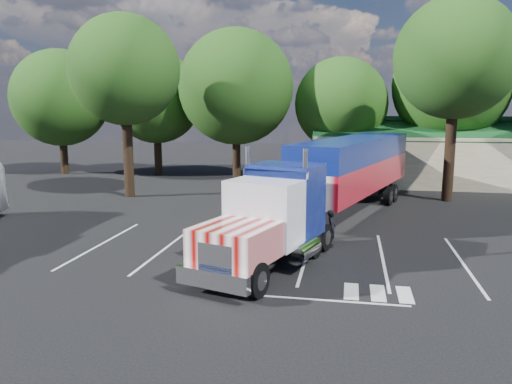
% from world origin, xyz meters
% --- Properties ---
extents(ground, '(120.00, 120.00, 0.00)m').
position_xyz_m(ground, '(0.00, 0.00, 0.00)').
color(ground, black).
rests_on(ground, ground).
extents(event_hall, '(24.20, 14.12, 5.55)m').
position_xyz_m(event_hall, '(13.74, 17.81, 2.21)').
color(event_hall, beige).
rests_on(event_hall, ground).
extents(tree_row_a, '(9.00, 9.00, 11.68)m').
position_xyz_m(tree_row_a, '(-22.00, 16.50, 7.16)').
color(tree_row_a, black).
rests_on(tree_row_a, ground).
extents(tree_row_b, '(8.40, 8.40, 11.35)m').
position_xyz_m(tree_row_b, '(-13.00, 17.80, 7.13)').
color(tree_row_b, black).
rests_on(tree_row_b, ground).
extents(tree_row_c, '(10.00, 10.00, 13.05)m').
position_xyz_m(tree_row_c, '(-5.00, 16.20, 8.04)').
color(tree_row_c, black).
rests_on(tree_row_c, ground).
extents(tree_row_d, '(8.00, 8.00, 10.60)m').
position_xyz_m(tree_row_d, '(4.00, 17.50, 6.58)').
color(tree_row_d, black).
rests_on(tree_row_d, ground).
extents(tree_row_e, '(9.60, 9.60, 12.90)m').
position_xyz_m(tree_row_e, '(13.00, 18.00, 8.09)').
color(tree_row_e, black).
rests_on(tree_row_e, ground).
extents(tree_near_left, '(7.60, 7.60, 12.65)m').
position_xyz_m(tree_near_left, '(-10.50, 6.00, 8.81)').
color(tree_near_left, black).
rests_on(tree_near_left, ground).
extents(tree_near_right, '(8.00, 8.00, 13.50)m').
position_xyz_m(tree_near_right, '(11.50, 8.50, 9.46)').
color(tree_near_right, black).
rests_on(tree_near_right, ground).
extents(semi_truck, '(9.50, 22.47, 4.76)m').
position_xyz_m(semi_truck, '(4.30, 0.06, 2.69)').
color(semi_truck, black).
rests_on(semi_truck, ground).
extents(woman, '(0.42, 0.63, 1.72)m').
position_xyz_m(woman, '(4.18, -4.48, 0.86)').
color(woman, black).
rests_on(woman, ground).
extents(bicycle, '(0.77, 1.70, 0.86)m').
position_xyz_m(bicycle, '(1.80, 1.00, 0.43)').
color(bicycle, black).
rests_on(bicycle, ground).
extents(silver_sedan, '(4.33, 1.64, 1.41)m').
position_xyz_m(silver_sedan, '(10.87, 14.00, 0.70)').
color(silver_sedan, '#A4A7AB').
rests_on(silver_sedan, ground).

